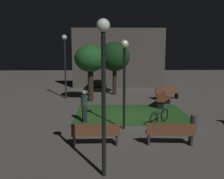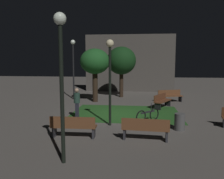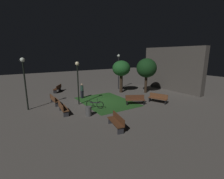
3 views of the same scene
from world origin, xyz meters
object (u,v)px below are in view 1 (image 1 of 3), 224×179
object	(u,v)px
bench_corner	(167,93)
bicycle	(159,117)
bench_lawn_edge	(170,133)
trash_bin	(195,123)
tree_back_left	(90,59)
lamp_post_near_wall	(124,68)
tree_back_right	(115,57)
bench_back_row	(95,133)
lamp_post_plaza_east	(65,56)
bench_path_side	(163,99)
lamp_post_path_center	(103,72)
pedestrian	(84,105)

from	to	relation	value
bench_corner	bicycle	size ratio (longest dim) A/B	1.56
bench_lawn_edge	trash_bin	size ratio (longest dim) A/B	2.47
tree_back_left	lamp_post_near_wall	size ratio (longest dim) A/B	0.98
bench_corner	tree_back_right	bearing A→B (deg)	152.23
bench_back_row	bench_lawn_edge	xyz separation A→B (m)	(2.82, 0.00, 0.00)
tree_back_right	bench_corner	bearing A→B (deg)	-27.77
bench_corner	lamp_post_near_wall	distance (m)	7.96
lamp_post_plaza_east	lamp_post_near_wall	bearing A→B (deg)	-62.34
bench_back_row	tree_back_left	size ratio (longest dim) A/B	0.46
bench_path_side	tree_back_left	size ratio (longest dim) A/B	0.46
tree_back_right	lamp_post_path_center	xyz separation A→B (m)	(-0.79, -12.89, 0.00)
tree_back_right	lamp_post_path_center	bearing A→B (deg)	-93.49
bench_corner	lamp_post_plaza_east	world-z (taller)	lamp_post_plaza_east
bench_lawn_edge	bench_corner	size ratio (longest dim) A/B	0.99
bicycle	bench_back_row	bearing A→B (deg)	-137.57
bench_back_row	trash_bin	world-z (taller)	bench_back_row
tree_back_right	bench_back_row	bearing A→B (deg)	-95.98
bench_corner	bicycle	world-z (taller)	bicycle
trash_bin	bench_lawn_edge	bearing A→B (deg)	-134.80
bench_corner	lamp_post_near_wall	size ratio (longest dim) A/B	0.46
tree_back_left	bench_back_row	bearing A→B (deg)	-85.49
tree_back_left	lamp_post_path_center	distance (m)	10.49
bench_path_side	pedestrian	size ratio (longest dim) A/B	1.13
bench_lawn_edge	pedestrian	world-z (taller)	pedestrian
tree_back_right	tree_back_left	bearing A→B (deg)	-125.76
tree_back_right	pedestrian	xyz separation A→B (m)	(-1.78, -7.58, -2.14)
bench_back_row	bench_path_side	bearing A→B (deg)	57.89
tree_back_left	bench_path_side	bearing A→B (deg)	-20.35
tree_back_left	lamp_post_near_wall	xyz separation A→B (m)	(1.87, -6.23, -0.14)
bench_path_side	lamp_post_plaza_east	xyz separation A→B (m)	(-6.57, 2.64, 2.65)
bench_back_row	bench_path_side	size ratio (longest dim) A/B	1.00
bench_back_row	pedestrian	world-z (taller)	pedestrian
bench_path_side	bench_corner	world-z (taller)	same
bench_path_side	lamp_post_path_center	xyz separation A→B (m)	(-3.72, -8.70, 2.51)
bench_back_row	lamp_post_path_center	xyz separation A→B (m)	(0.33, -2.25, 2.51)
tree_back_left	bench_lawn_edge	bearing A→B (deg)	-67.10
lamp_post_plaza_east	bench_lawn_edge	bearing A→B (deg)	-59.62
lamp_post_plaza_east	pedestrian	world-z (taller)	lamp_post_plaza_east
bench_path_side	lamp_post_near_wall	distance (m)	5.78
bench_corner	pedestrian	bearing A→B (deg)	-134.55
lamp_post_plaza_east	pedestrian	size ratio (longest dim) A/B	2.87
tree_back_left	trash_bin	distance (m)	8.70
bench_corner	bicycle	bearing A→B (deg)	-107.27
tree_back_right	bicycle	xyz separation A→B (m)	(1.90, -7.89, -2.65)
bench_lawn_edge	tree_back_right	size ratio (longest dim) A/B	0.44
lamp_post_plaza_east	bicycle	size ratio (longest dim) A/B	3.89
bench_lawn_edge	pedestrian	distance (m)	4.65
bench_back_row	tree_back_right	xyz separation A→B (m)	(1.11, 10.64, 2.51)
bench_path_side	tree_back_right	xyz separation A→B (m)	(-2.94, 4.19, 2.51)
trash_bin	pedestrian	xyz separation A→B (m)	(-5.02, 1.52, 0.48)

